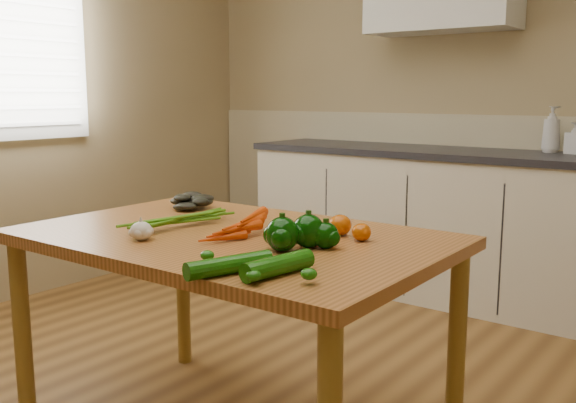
# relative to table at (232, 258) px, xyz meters

# --- Properties ---
(room) EXTENTS (4.04, 5.04, 2.64)m
(room) POSITION_rel_table_xyz_m (-0.15, 0.05, 0.57)
(room) COLOR brown
(room) RESTS_ON ground
(counter_run) EXTENTS (2.84, 0.64, 1.14)m
(counter_run) POSITION_rel_table_xyz_m (0.06, 2.06, -0.22)
(counter_run) COLOR beige
(counter_run) RESTS_ON ground
(window_blinds) EXTENTS (0.08, 0.98, 1.18)m
(window_blinds) POSITION_rel_table_xyz_m (-2.11, 0.47, 0.87)
(window_blinds) COLOR silver
(window_blinds) RESTS_ON room
(table) EXTENTS (1.44, 0.93, 0.76)m
(table) POSITION_rel_table_xyz_m (0.00, 0.00, 0.00)
(table) COLOR #AE6A32
(table) RESTS_ON ground
(soap_bottle_a) EXTENTS (0.14, 0.14, 0.26)m
(soap_bottle_a) POSITION_rel_table_xyz_m (0.42, 2.22, 0.35)
(soap_bottle_a) COLOR silver
(soap_bottle_a) RESTS_ON counter_run
(soap_bottle_b) EXTENTS (0.10, 0.10, 0.17)m
(soap_bottle_b) POSITION_rel_table_xyz_m (0.55, 2.21, 0.31)
(soap_bottle_b) COLOR silver
(soap_bottle_b) RESTS_ON counter_run
(carrot_bunch) EXTENTS (0.27, 0.21, 0.07)m
(carrot_bunch) POSITION_rel_table_xyz_m (-0.02, -0.03, 0.12)
(carrot_bunch) COLOR #D03D04
(carrot_bunch) RESTS_ON table
(leafy_greens) EXTENTS (0.20, 0.18, 0.10)m
(leafy_greens) POSITION_rel_table_xyz_m (-0.45, 0.25, 0.14)
(leafy_greens) COLOR black
(leafy_greens) RESTS_ON table
(garlic_bulb) EXTENTS (0.07, 0.07, 0.06)m
(garlic_bulb) POSITION_rel_table_xyz_m (-0.16, -0.25, 0.11)
(garlic_bulb) COLOR beige
(garlic_bulb) RESTS_ON table
(pepper_a) EXTENTS (0.10, 0.10, 0.10)m
(pepper_a) POSITION_rel_table_xyz_m (0.32, -0.01, 0.14)
(pepper_a) COLOR #043202
(pepper_a) RESTS_ON table
(pepper_b) EXTENTS (0.08, 0.08, 0.08)m
(pepper_b) POSITION_rel_table_xyz_m (0.37, 0.01, 0.12)
(pepper_b) COLOR #043202
(pepper_b) RESTS_ON table
(pepper_c) EXTENTS (0.10, 0.10, 0.10)m
(pepper_c) POSITION_rel_table_xyz_m (0.29, -0.09, 0.14)
(pepper_c) COLOR #043202
(pepper_c) RESTS_ON table
(tomato_a) EXTENTS (0.07, 0.07, 0.07)m
(tomato_a) POSITION_rel_table_xyz_m (0.21, 0.15, 0.12)
(tomato_a) COLOR #880502
(tomato_a) RESTS_ON table
(tomato_b) EXTENTS (0.08, 0.08, 0.07)m
(tomato_b) POSITION_rel_table_xyz_m (0.31, 0.19, 0.12)
(tomato_b) COLOR #BC4D04
(tomato_b) RESTS_ON table
(tomato_c) EXTENTS (0.06, 0.06, 0.06)m
(tomato_c) POSITION_rel_table_xyz_m (0.41, 0.16, 0.11)
(tomato_c) COLOR #BC4D04
(tomato_c) RESTS_ON table
(zucchini_a) EXTENTS (0.09, 0.23, 0.05)m
(zucchini_a) POSITION_rel_table_xyz_m (0.44, -0.31, 0.11)
(zucchini_a) COLOR #114E08
(zucchini_a) RESTS_ON table
(zucchini_b) EXTENTS (0.12, 0.25, 0.05)m
(zucchini_b) POSITION_rel_table_xyz_m (0.33, -0.37, 0.11)
(zucchini_b) COLOR #114E08
(zucchini_b) RESTS_ON table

